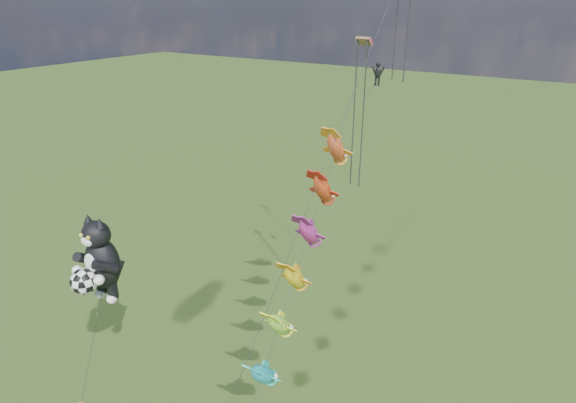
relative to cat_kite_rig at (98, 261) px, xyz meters
The scene contains 4 objects.
ground 9.17m from the cat_kite_rig, 96.70° to the left, with size 300.00×300.00×0.00m, color #1B350D.
cat_kite_rig is the anchor object (origin of this frame).
fish_windsock_rig 12.10m from the cat_kite_rig, 26.62° to the left, with size 1.63×15.94×18.02m.
parafoil_rig 20.32m from the cat_kite_rig, 47.86° to the left, with size 3.93×17.38×27.58m.
Camera 1 is at (22.75, -16.17, 23.46)m, focal length 30.00 mm.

